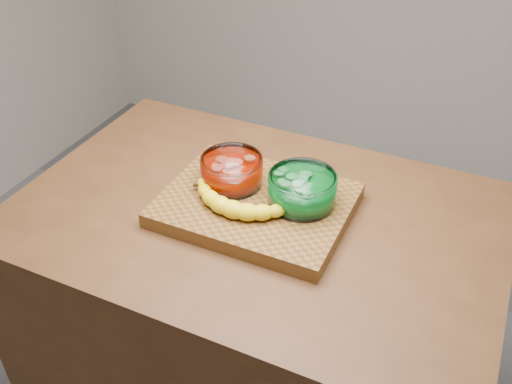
% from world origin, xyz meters
% --- Properties ---
extents(counter, '(1.20, 0.80, 0.90)m').
position_xyz_m(counter, '(0.00, 0.00, 0.45)').
color(counter, '#4D2D17').
rests_on(counter, ground).
extents(cutting_board, '(0.45, 0.35, 0.04)m').
position_xyz_m(cutting_board, '(0.00, 0.00, 0.92)').
color(cutting_board, brown).
rests_on(cutting_board, counter).
extents(bowl_red, '(0.16, 0.16, 0.07)m').
position_xyz_m(bowl_red, '(-0.08, 0.04, 0.98)').
color(bowl_red, white).
rests_on(bowl_red, cutting_board).
extents(bowl_green, '(0.16, 0.16, 0.08)m').
position_xyz_m(bowl_green, '(0.11, 0.03, 0.98)').
color(bowl_green, white).
rests_on(bowl_green, cutting_board).
extents(banana, '(0.30, 0.13, 0.04)m').
position_xyz_m(banana, '(-0.02, -0.05, 0.96)').
color(banana, yellow).
rests_on(banana, cutting_board).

